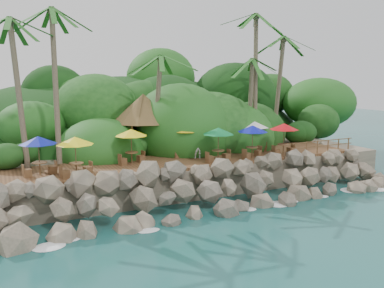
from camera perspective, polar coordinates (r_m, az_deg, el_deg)
name	(u,v)px	position (r m, az deg, el deg)	size (l,w,h in m)	color
ground	(235,214)	(24.88, 6.16, -9.86)	(140.00, 140.00, 0.00)	#19514F
land_base	(146,152)	(38.63, -6.52, -1.19)	(32.00, 25.20, 2.10)	gray
jungle_hill	(124,150)	(45.84, -9.63, -0.88)	(44.80, 28.00, 15.40)	#143811
seawall	(219,188)	(26.16, 3.87, -6.19)	(29.00, 4.00, 2.30)	gray
terrace	(192,160)	(29.34, 0.00, -2.31)	(26.00, 5.00, 0.20)	brown
jungle_foliage	(150,165)	(37.92, -5.98, -3.01)	(44.00, 16.00, 12.00)	#143811
foam_line	(233,212)	(25.11, 5.79, -9.59)	(25.20, 0.80, 0.06)	white
palms	(180,33)	(31.51, -1.64, 15.41)	(27.02, 6.47, 12.21)	brown
palapa	(143,108)	(31.53, -6.87, 5.05)	(5.09, 5.09, 4.60)	brown
dining_clusters	(193,132)	(28.60, 0.15, 1.64)	(19.64, 5.42, 2.41)	brown
railing	(323,145)	(33.17, 17.99, -0.15)	(6.10, 0.10, 1.00)	brown
waiter	(197,146)	(29.36, 0.75, -0.26)	(0.68, 0.45, 1.86)	white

